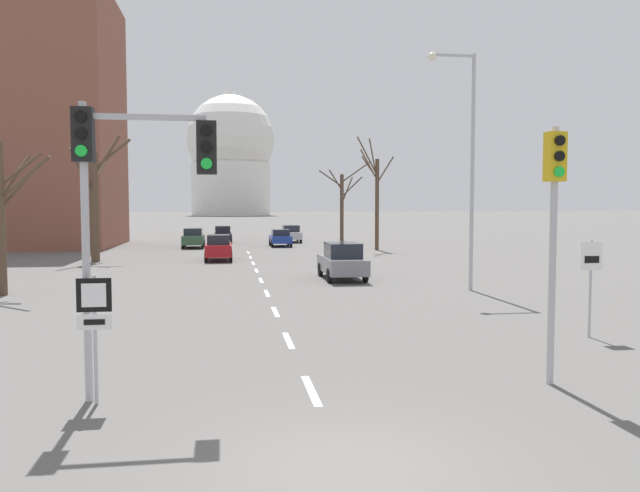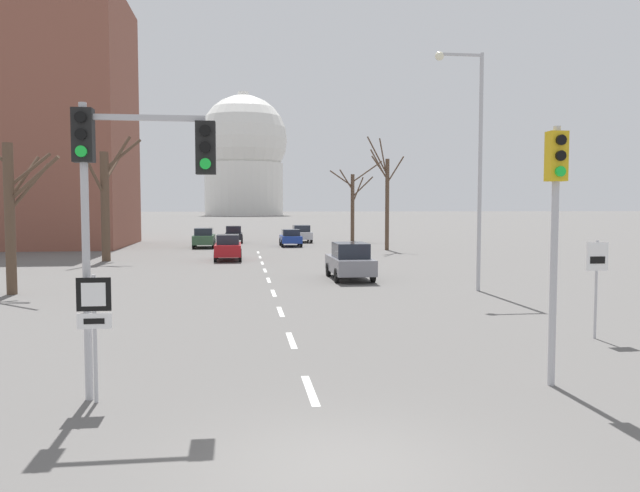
% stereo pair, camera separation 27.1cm
% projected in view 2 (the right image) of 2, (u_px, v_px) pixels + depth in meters
% --- Properties ---
extents(ground_plane, '(800.00, 800.00, 0.00)m').
position_uv_depth(ground_plane, '(340.00, 469.00, 8.38)').
color(ground_plane, '#5E5B59').
extents(lane_stripe_0, '(0.16, 2.00, 0.01)m').
position_uv_depth(lane_stripe_0, '(310.00, 390.00, 11.98)').
color(lane_stripe_0, silver).
rests_on(lane_stripe_0, ground_plane).
extents(lane_stripe_1, '(0.16, 2.00, 0.01)m').
position_uv_depth(lane_stripe_1, '(291.00, 340.00, 16.43)').
color(lane_stripe_1, silver).
rests_on(lane_stripe_1, ground_plane).
extents(lane_stripe_2, '(0.16, 2.00, 0.01)m').
position_uv_depth(lane_stripe_2, '(281.00, 312.00, 20.89)').
color(lane_stripe_2, silver).
rests_on(lane_stripe_2, ground_plane).
extents(lane_stripe_3, '(0.16, 2.00, 0.01)m').
position_uv_depth(lane_stripe_3, '(274.00, 293.00, 25.34)').
color(lane_stripe_3, silver).
rests_on(lane_stripe_3, ground_plane).
extents(lane_stripe_4, '(0.16, 2.00, 0.01)m').
position_uv_depth(lane_stripe_4, '(269.00, 280.00, 29.80)').
color(lane_stripe_4, silver).
rests_on(lane_stripe_4, ground_plane).
extents(lane_stripe_5, '(0.16, 2.00, 0.01)m').
position_uv_depth(lane_stripe_5, '(265.00, 270.00, 34.25)').
color(lane_stripe_5, silver).
rests_on(lane_stripe_5, ground_plane).
extents(lane_stripe_6, '(0.16, 2.00, 0.01)m').
position_uv_depth(lane_stripe_6, '(262.00, 263.00, 38.71)').
color(lane_stripe_6, silver).
rests_on(lane_stripe_6, ground_plane).
extents(lane_stripe_7, '(0.16, 2.00, 0.01)m').
position_uv_depth(lane_stripe_7, '(260.00, 257.00, 43.16)').
color(lane_stripe_7, silver).
rests_on(lane_stripe_7, ground_plane).
extents(lane_stripe_8, '(0.16, 2.00, 0.01)m').
position_uv_depth(lane_stripe_8, '(258.00, 252.00, 47.62)').
color(lane_stripe_8, silver).
rests_on(lane_stripe_8, ground_plane).
extents(traffic_signal_near_left, '(2.51, 0.34, 5.38)m').
position_uv_depth(traffic_signal_near_left, '(127.00, 175.00, 11.23)').
color(traffic_signal_near_left, '#B2B2B7').
rests_on(traffic_signal_near_left, ground_plane).
extents(traffic_signal_near_right, '(0.36, 0.34, 5.08)m').
position_uv_depth(traffic_signal_near_right, '(555.00, 206.00, 12.09)').
color(traffic_signal_near_right, '#B2B2B7').
rests_on(traffic_signal_near_right, ground_plane).
extents(route_sign_post, '(0.60, 0.08, 2.32)m').
position_uv_depth(route_sign_post, '(94.00, 316.00, 11.11)').
color(route_sign_post, '#B2B2B7').
rests_on(route_sign_post, ground_plane).
extents(speed_limit_sign, '(0.60, 0.08, 2.64)m').
position_uv_depth(speed_limit_sign, '(597.00, 272.00, 16.54)').
color(speed_limit_sign, '#B2B2B7').
rests_on(speed_limit_sign, ground_plane).
extents(street_lamp_right, '(2.05, 0.36, 9.78)m').
position_uv_depth(street_lamp_right, '(473.00, 150.00, 25.63)').
color(street_lamp_right, '#B2B2B7').
rests_on(street_lamp_right, ground_plane).
extents(sedan_near_left, '(1.88, 4.49, 1.78)m').
position_uv_depth(sedan_near_left, '(350.00, 261.00, 30.06)').
color(sedan_near_left, slate).
rests_on(sedan_near_left, ground_plane).
extents(sedan_near_right, '(1.90, 4.54, 1.68)m').
position_uv_depth(sedan_near_right, '(301.00, 234.00, 61.10)').
color(sedan_near_right, '#B7B7BC').
rests_on(sedan_near_right, ground_plane).
extents(sedan_mid_centre, '(1.81, 4.04, 1.50)m').
position_uv_depth(sedan_mid_centre, '(291.00, 238.00, 54.76)').
color(sedan_mid_centre, navy).
rests_on(sedan_mid_centre, ground_plane).
extents(sedan_far_left, '(1.74, 4.13, 1.69)m').
position_uv_depth(sedan_far_left, '(228.00, 247.00, 40.62)').
color(sedan_far_left, maroon).
rests_on(sedan_far_left, ground_plane).
extents(sedan_far_right, '(1.74, 4.04, 1.63)m').
position_uv_depth(sedan_far_right, '(234.00, 234.00, 60.12)').
color(sedan_far_right, black).
rests_on(sedan_far_right, ground_plane).
extents(sedan_distant_centre, '(1.81, 4.42, 1.68)m').
position_uv_depth(sedan_distant_centre, '(204.00, 238.00, 53.02)').
color(sedan_distant_centre, '#2D4C33').
rests_on(sedan_distant_centre, ground_plane).
extents(bare_tree_left_near, '(3.34, 4.79, 8.06)m').
position_uv_depth(bare_tree_left_near, '(106.00, 198.00, 39.86)').
color(bare_tree_left_near, brown).
rests_on(bare_tree_left_near, ground_plane).
extents(bare_tree_right_near, '(2.97, 3.88, 9.14)m').
position_uv_depth(bare_tree_right_near, '(386.00, 196.00, 49.88)').
color(bare_tree_right_near, brown).
rests_on(bare_tree_right_near, ground_plane).
extents(bare_tree_left_far, '(3.88, 2.53, 6.42)m').
position_uv_depth(bare_tree_left_far, '(12.00, 210.00, 24.81)').
color(bare_tree_left_far, brown).
rests_on(bare_tree_left_far, ground_plane).
extents(bare_tree_right_far, '(5.26, 1.73, 8.10)m').
position_uv_depth(bare_tree_right_far, '(353.00, 202.00, 62.94)').
color(bare_tree_right_far, brown).
rests_on(bare_tree_right_far, ground_plane).
extents(capitol_dome, '(32.88, 32.88, 46.44)m').
position_uv_depth(capitol_dome, '(244.00, 156.00, 235.70)').
color(capitol_dome, silver).
rests_on(capitol_dome, ground_plane).
extents(apartment_block_left, '(18.00, 14.00, 21.90)m').
position_uv_depth(apartment_block_left, '(20.00, 121.00, 54.18)').
color(apartment_block_left, brown).
rests_on(apartment_block_left, ground_plane).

